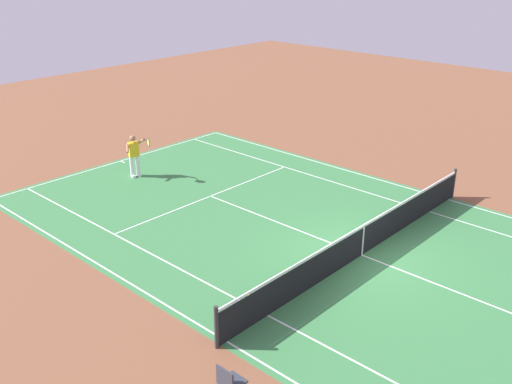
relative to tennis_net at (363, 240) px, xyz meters
name	(u,v)px	position (x,y,z in m)	size (l,w,h in m)	color
ground_plane	(361,255)	(0.00, 0.00, -0.49)	(60.00, 60.00, 0.00)	brown
court_slab	(361,255)	(0.00, 0.00, -0.49)	(24.20, 11.40, 0.00)	#387A42
court_line_markings	(361,255)	(0.00, 0.00, -0.49)	(23.85, 11.05, 0.01)	white
tennis_net	(363,240)	(0.00, 0.00, 0.00)	(0.10, 11.70, 1.08)	#2D2D33
tennis_player_near	(134,154)	(9.98, 0.61, 0.44)	(1.17, 0.74, 1.70)	white
tennis_ball	(249,295)	(0.90, 3.81, -0.46)	(0.07, 0.07, 0.07)	#CCE01E
spectator_chair_3	(229,381)	(-1.42, 6.81, 0.03)	(0.44, 0.44, 0.88)	#38383D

